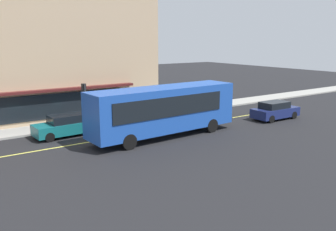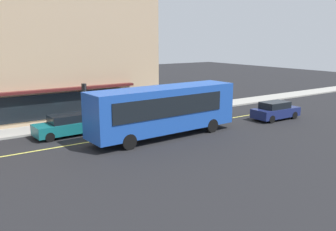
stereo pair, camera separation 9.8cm
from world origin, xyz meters
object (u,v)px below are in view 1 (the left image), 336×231
car_navy (275,111)px  pedestrian_mid_block (160,103)px  traffic_light (84,94)px  car_teal (66,126)px  bus (164,109)px

car_navy → pedestrian_mid_block: (-7.32, 6.72, 0.39)m
traffic_light → pedestrian_mid_block: size_ratio=1.95×
traffic_light → car_teal: size_ratio=0.73×
bus → traffic_light: bearing=118.6°
bus → traffic_light: bus is taller
traffic_light → pedestrian_mid_block: bearing=-1.4°
car_teal → pedestrian_mid_block: 9.40m
traffic_light → pedestrian_mid_block: traffic_light is taller
traffic_light → car_navy: traffic_light is taller
pedestrian_mid_block → car_navy: bearing=-42.5°
bus → car_navy: size_ratio=2.59×
bus → car_teal: 7.09m
bus → car_navy: (10.88, -0.74, -1.24)m
traffic_light → pedestrian_mid_block: (6.91, -0.17, -1.40)m
pedestrian_mid_block → bus: bearing=-120.8°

